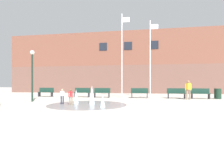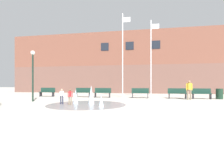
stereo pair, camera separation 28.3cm
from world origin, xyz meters
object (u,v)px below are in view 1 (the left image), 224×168
object	(u,v)px
park_bench_far_left	(46,92)
park_bench_center	(139,93)
flagpole_left	(122,53)
flagpole_right	(150,56)
trash_can	(218,94)
park_bench_left_of_flagpoles	(82,92)
park_bench_near_trashcan	(200,93)
child_with_pink_shirt	(71,96)
park_bench_under_right_flagpole	(176,93)
lamp_post_left_lane	(32,68)
teen_by_trashcan	(188,88)
park_bench_under_left_flagpole	(102,92)
child_in_fountain	(62,95)

from	to	relation	value
park_bench_far_left	park_bench_center	world-z (taller)	same
flagpole_left	flagpole_right	size ratio (longest dim) A/B	1.11
flagpole_right	trash_can	bearing A→B (deg)	-4.02
park_bench_left_of_flagpoles	park_bench_center	xyz separation A→B (m)	(5.61, -0.12, 0.00)
park_bench_near_trashcan	child_with_pink_shirt	world-z (taller)	child_with_pink_shirt
park_bench_under_right_flagpole	lamp_post_left_lane	xyz separation A→B (m)	(-11.05, -4.74, 2.00)
child_with_pink_shirt	lamp_post_left_lane	world-z (taller)	lamp_post_left_lane
park_bench_far_left	child_with_pink_shirt	distance (m)	8.21
lamp_post_left_lane	park_bench_center	bearing A→B (deg)	31.20
park_bench_left_of_flagpoles	teen_by_trashcan	world-z (taller)	teen_by_trashcan
teen_by_trashcan	park_bench_under_right_flagpole	bearing A→B (deg)	-84.57
park_bench_near_trashcan	teen_by_trashcan	xyz separation A→B (m)	(-1.24, -1.02, 0.45)
park_bench_center	park_bench_under_left_flagpole	bearing A→B (deg)	-178.84
park_bench_left_of_flagpoles	park_bench_center	bearing A→B (deg)	-1.18
child_with_pink_shirt	lamp_post_left_lane	distance (m)	4.36
park_bench_center	child_in_fountain	distance (m)	7.57
park_bench_under_right_flagpole	trash_can	size ratio (longest dim) A/B	1.78
flagpole_left	lamp_post_left_lane	bearing A→B (deg)	-139.27
park_bench_center	lamp_post_left_lane	size ratio (longest dim) A/B	0.42
lamp_post_left_lane	child_with_pink_shirt	bearing A→B (deg)	-21.91
park_bench_far_left	flagpole_right	size ratio (longest dim) A/B	0.22
park_bench_center	flagpole_right	world-z (taller)	flagpole_right
park_bench_under_left_flagpole	teen_by_trashcan	size ratio (longest dim) A/B	1.01
trash_can	child_with_pink_shirt	bearing A→B (deg)	-149.92
flagpole_left	teen_by_trashcan	bearing A→B (deg)	-15.10
park_bench_near_trashcan	teen_by_trashcan	size ratio (longest dim) A/B	1.01
park_bench_near_trashcan	child_with_pink_shirt	bearing A→B (deg)	-146.69
flagpole_left	trash_can	distance (m)	9.29
park_bench_left_of_flagpoles	teen_by_trashcan	xyz separation A→B (m)	(9.65, -1.12, 0.45)
park_bench_far_left	child_in_fountain	size ratio (longest dim) A/B	1.62
park_bench_under_right_flagpole	flagpole_left	bearing A→B (deg)	174.16
lamp_post_left_lane	park_bench_far_left	bearing A→B (deg)	109.71
park_bench_near_trashcan	teen_by_trashcan	distance (m)	1.67
teen_by_trashcan	child_with_pink_shirt	xyz separation A→B (m)	(-8.18, -5.17, -0.35)
park_bench_far_left	park_bench_left_of_flagpoles	world-z (taller)	same
park_bench_near_trashcan	lamp_post_left_lane	xyz separation A→B (m)	(-13.06, -4.73, 2.00)
teen_by_trashcan	child_with_pink_shirt	world-z (taller)	teen_by_trashcan
park_bench_near_trashcan	flagpole_left	world-z (taller)	flagpole_left
flagpole_right	park_bench_far_left	bearing A→B (deg)	-177.37
child_in_fountain	trash_can	distance (m)	13.07
lamp_post_left_lane	trash_can	distance (m)	15.45
park_bench_far_left	flagpole_right	xyz separation A→B (m)	(10.51, 0.48, 3.44)
park_bench_under_right_flagpole	child_in_fountain	distance (m)	10.03
park_bench_under_left_flagpole	park_bench_under_right_flagpole	xyz separation A→B (m)	(6.84, 0.11, 0.00)
park_bench_center	teen_by_trashcan	xyz separation A→B (m)	(4.04, -1.00, 0.45)
flagpole_right	park_bench_near_trashcan	bearing A→B (deg)	-6.96
park_bench_far_left	child_with_pink_shirt	world-z (taller)	child_with_pink_shirt
park_bench_under_right_flagpole	park_bench_near_trashcan	distance (m)	2.00
park_bench_far_left	lamp_post_left_lane	bearing A→B (deg)	-70.29
park_bench_under_right_flagpole	teen_by_trashcan	world-z (taller)	teen_by_trashcan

